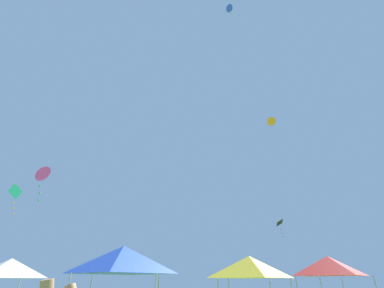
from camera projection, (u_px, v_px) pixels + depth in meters
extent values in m
pyramid|color=blue|center=(122.00, 259.00, 9.50)|extent=(2.86, 2.86, 0.91)
pyramid|color=yellow|center=(250.00, 267.00, 11.53)|extent=(2.71, 2.71, 0.87)
pyramid|color=white|center=(10.00, 268.00, 13.04)|extent=(2.73, 2.73, 0.87)
pyramid|color=red|center=(329.00, 266.00, 13.55)|extent=(2.87, 2.87, 0.92)
pyramid|color=black|center=(279.00, 223.00, 34.15)|extent=(1.09, 1.15, 0.65)
sphere|color=blue|center=(281.00, 230.00, 33.79)|extent=(0.12, 0.12, 0.12)
sphere|color=blue|center=(282.00, 233.00, 33.65)|extent=(0.12, 0.12, 0.12)
sphere|color=blue|center=(283.00, 236.00, 33.52)|extent=(0.12, 0.12, 0.12)
cone|color=#D6389E|center=(42.00, 173.00, 20.25)|extent=(1.09, 1.40, 1.11)
sphere|color=green|center=(40.00, 186.00, 19.90)|extent=(0.15, 0.15, 0.15)
sphere|color=green|center=(39.00, 193.00, 19.79)|extent=(0.15, 0.15, 0.15)
sphere|color=green|center=(39.00, 200.00, 19.67)|extent=(0.15, 0.15, 0.15)
cone|color=orange|center=(271.00, 121.00, 40.96)|extent=(1.51, 1.25, 1.10)
pyramid|color=#2DB7CC|center=(16.00, 191.00, 25.78)|extent=(1.12, 1.26, 0.95)
sphere|color=orange|center=(13.00, 203.00, 25.27)|extent=(0.16, 0.16, 0.16)
sphere|color=orange|center=(13.00, 208.00, 25.06)|extent=(0.16, 0.16, 0.16)
sphere|color=orange|center=(13.00, 214.00, 24.84)|extent=(0.16, 0.16, 0.16)
cone|color=blue|center=(230.00, 8.00, 24.14)|extent=(0.75, 0.83, 0.64)
sphere|color=#75D138|center=(230.00, 11.00, 23.88)|extent=(0.08, 0.08, 0.08)
sphere|color=#75D138|center=(231.00, 13.00, 23.75)|extent=(0.08, 0.08, 0.08)
sphere|color=#75D138|center=(232.00, 14.00, 23.61)|extent=(0.08, 0.08, 0.08)
sphere|color=#75D138|center=(232.00, 15.00, 23.48)|extent=(0.08, 0.08, 0.08)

